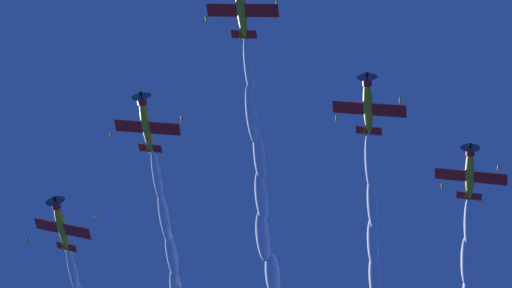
% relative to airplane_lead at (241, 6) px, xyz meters
% --- Properties ---
extents(airplane_lead, '(7.48, 7.69, 3.68)m').
position_rel_airplane_lead_xyz_m(airplane_lead, '(0.00, 0.00, 0.00)').
color(airplane_lead, gold).
extents(airplane_left_wingman, '(7.47, 7.66, 3.76)m').
position_rel_airplane_lead_xyz_m(airplane_left_wingman, '(6.87, -16.10, -1.23)').
color(airplane_left_wingman, gold).
extents(airplane_right_wingman, '(7.48, 7.78, 3.44)m').
position_rel_airplane_lead_xyz_m(airplane_right_wingman, '(15.46, 7.09, -0.41)').
color(airplane_right_wingman, gold).
extents(airplane_outer_left, '(7.48, 7.68, 3.66)m').
position_rel_airplane_lead_xyz_m(airplane_outer_left, '(12.84, -31.02, 1.44)').
color(airplane_outer_left, gold).
extents(airplane_outer_right, '(7.47, 7.50, 4.13)m').
position_rel_airplane_lead_xyz_m(airplane_outer_right, '(30.15, 14.18, -1.42)').
color(airplane_outer_right, gold).
extents(smoke_trail_lead, '(48.02, 18.44, 2.95)m').
position_rel_airplane_lead_xyz_m(smoke_trail_lead, '(32.99, -11.99, 0.79)').
color(smoke_trail_lead, white).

